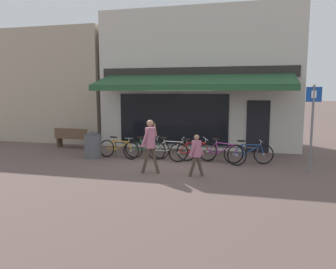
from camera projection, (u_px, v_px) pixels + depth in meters
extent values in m
plane|color=brown|center=(171.00, 164.00, 11.09)|extent=(160.00, 160.00, 0.00)
cube|color=beige|center=(201.00, 80.00, 14.95)|extent=(8.58, 3.00, 5.92)
cube|color=black|center=(173.00, 120.00, 13.95)|extent=(4.72, 0.04, 2.20)
cube|color=black|center=(258.00, 127.00, 13.11)|extent=(0.90, 0.04, 2.10)
cube|color=#282623|center=(195.00, 72.00, 13.45)|extent=(8.15, 0.06, 0.44)
cube|color=#23512D|center=(191.00, 80.00, 12.63)|extent=(7.72, 1.87, 0.50)
cube|color=#23512D|center=(186.00, 88.00, 11.78)|extent=(7.72, 0.03, 0.20)
cube|color=tan|center=(48.00, 87.00, 17.50)|extent=(7.65, 4.00, 5.42)
cylinder|color=#47494F|center=(182.00, 145.00, 11.72)|extent=(5.29, 0.04, 0.04)
cylinder|color=#47494F|center=(115.00, 149.00, 12.39)|extent=(0.04, 0.04, 0.55)
cylinder|color=#47494F|center=(257.00, 156.00, 11.12)|extent=(0.04, 0.04, 0.55)
torus|color=black|center=(131.00, 151.00, 11.86)|extent=(0.67, 0.26, 0.65)
cylinder|color=#9E9EA3|center=(131.00, 151.00, 11.86)|extent=(0.08, 0.08, 0.08)
torus|color=black|center=(107.00, 148.00, 12.32)|extent=(0.67, 0.26, 0.65)
cylinder|color=#9E9EA3|center=(107.00, 148.00, 12.32)|extent=(0.08, 0.08, 0.08)
cylinder|color=orange|center=(122.00, 146.00, 12.04)|extent=(0.59, 0.10, 0.35)
cylinder|color=orange|center=(121.00, 141.00, 12.05)|extent=(0.65, 0.16, 0.05)
cylinder|color=orange|center=(115.00, 145.00, 12.17)|extent=(0.12, 0.11, 0.34)
cylinder|color=orange|center=(111.00, 149.00, 12.24)|extent=(0.37, 0.11, 0.05)
cylinder|color=orange|center=(110.00, 144.00, 12.25)|extent=(0.32, 0.05, 0.34)
cylinder|color=orange|center=(130.00, 146.00, 11.89)|extent=(0.15, 0.11, 0.32)
cylinder|color=#9E9EA3|center=(114.00, 139.00, 12.20)|extent=(0.06, 0.05, 0.11)
cube|color=black|center=(113.00, 137.00, 12.20)|extent=(0.26, 0.15, 0.06)
cylinder|color=#9E9EA3|center=(129.00, 140.00, 11.91)|extent=(0.03, 0.05, 0.14)
cylinder|color=#9E9EA3|center=(129.00, 138.00, 11.91)|extent=(0.12, 0.51, 0.10)
torus|color=black|center=(161.00, 150.00, 11.93)|extent=(0.68, 0.13, 0.68)
cylinder|color=#9E9EA3|center=(161.00, 150.00, 11.93)|extent=(0.07, 0.07, 0.07)
torus|color=black|center=(134.00, 149.00, 12.10)|extent=(0.68, 0.13, 0.68)
cylinder|color=#9E9EA3|center=(134.00, 149.00, 12.10)|extent=(0.07, 0.07, 0.07)
cylinder|color=#23703D|center=(150.00, 146.00, 11.97)|extent=(0.56, 0.06, 0.36)
cylinder|color=#23703D|center=(149.00, 141.00, 11.94)|extent=(0.62, 0.08, 0.05)
cylinder|color=#23703D|center=(142.00, 145.00, 12.02)|extent=(0.12, 0.07, 0.35)
cylinder|color=#23703D|center=(139.00, 149.00, 12.07)|extent=(0.35, 0.06, 0.05)
cylinder|color=#23703D|center=(137.00, 145.00, 12.05)|extent=(0.30, 0.04, 0.35)
cylinder|color=#23703D|center=(159.00, 146.00, 11.91)|extent=(0.15, 0.07, 0.33)
cylinder|color=#9E9EA3|center=(141.00, 139.00, 11.99)|extent=(0.06, 0.04, 0.11)
cube|color=black|center=(140.00, 137.00, 11.98)|extent=(0.25, 0.12, 0.06)
cylinder|color=#9E9EA3|center=(157.00, 139.00, 11.88)|extent=(0.03, 0.04, 0.14)
cylinder|color=#9E9EA3|center=(157.00, 138.00, 11.86)|extent=(0.06, 0.52, 0.05)
torus|color=black|center=(186.00, 151.00, 11.57)|extent=(0.71, 0.11, 0.70)
cylinder|color=#9E9EA3|center=(186.00, 151.00, 11.57)|extent=(0.07, 0.07, 0.07)
torus|color=black|center=(156.00, 150.00, 11.80)|extent=(0.71, 0.11, 0.70)
cylinder|color=#9E9EA3|center=(156.00, 150.00, 11.80)|extent=(0.07, 0.07, 0.07)
cylinder|color=#BCB7B2|center=(175.00, 147.00, 11.63)|extent=(0.61, 0.04, 0.38)
cylinder|color=#BCB7B2|center=(174.00, 142.00, 11.60)|extent=(0.68, 0.06, 0.05)
cylinder|color=#BCB7B2|center=(166.00, 146.00, 11.70)|extent=(0.12, 0.07, 0.37)
cylinder|color=#BCB7B2|center=(161.00, 151.00, 11.76)|extent=(0.39, 0.05, 0.05)
cylinder|color=#BCB7B2|center=(160.00, 146.00, 11.73)|extent=(0.33, 0.04, 0.37)
cylinder|color=#BCB7B2|center=(185.00, 147.00, 11.55)|extent=(0.16, 0.06, 0.34)
cylinder|color=#9E9EA3|center=(164.00, 140.00, 11.66)|extent=(0.06, 0.04, 0.11)
cube|color=black|center=(163.00, 138.00, 11.65)|extent=(0.24, 0.11, 0.06)
cylinder|color=#9E9EA3|center=(183.00, 140.00, 11.52)|extent=(0.03, 0.04, 0.14)
cylinder|color=#9E9EA3|center=(183.00, 138.00, 11.51)|extent=(0.05, 0.52, 0.05)
torus|color=black|center=(208.00, 151.00, 11.58)|extent=(0.68, 0.41, 0.70)
cylinder|color=#9E9EA3|center=(208.00, 151.00, 11.58)|extent=(0.09, 0.09, 0.08)
torus|color=black|center=(178.00, 153.00, 11.36)|extent=(0.68, 0.41, 0.70)
cylinder|color=#9E9EA3|center=(178.00, 153.00, 11.36)|extent=(0.09, 0.09, 0.08)
cylinder|color=#B21E1E|center=(197.00, 148.00, 11.46)|extent=(0.57, 0.26, 0.37)
cylinder|color=#B21E1E|center=(196.00, 143.00, 11.41)|extent=(0.61, 0.33, 0.05)
cylinder|color=#B21E1E|center=(188.00, 148.00, 11.39)|extent=(0.10, 0.12, 0.37)
cylinder|color=#B21E1E|center=(184.00, 153.00, 11.40)|extent=(0.36, 0.20, 0.05)
cylinder|color=#B21E1E|center=(183.00, 148.00, 11.35)|extent=(0.32, 0.14, 0.36)
cylinder|color=#B21E1E|center=(207.00, 147.00, 11.53)|extent=(0.14, 0.13, 0.34)
cylinder|color=#9E9EA3|center=(187.00, 141.00, 11.32)|extent=(0.06, 0.06, 0.11)
cube|color=black|center=(186.00, 140.00, 11.30)|extent=(0.26, 0.20, 0.06)
cylinder|color=#9E9EA3|center=(206.00, 141.00, 11.46)|extent=(0.04, 0.05, 0.14)
cylinder|color=#9E9EA3|center=(206.00, 139.00, 11.44)|extent=(0.25, 0.48, 0.08)
torus|color=black|center=(237.00, 155.00, 10.88)|extent=(0.72, 0.41, 0.71)
cylinder|color=#9E9EA3|center=(237.00, 155.00, 10.88)|extent=(0.09, 0.09, 0.08)
torus|color=black|center=(208.00, 152.00, 11.53)|extent=(0.72, 0.41, 0.71)
cylinder|color=#9E9EA3|center=(208.00, 152.00, 11.53)|extent=(0.09, 0.09, 0.08)
cylinder|color=#892D7A|center=(226.00, 149.00, 11.12)|extent=(0.59, 0.21, 0.38)
cylinder|color=#892D7A|center=(225.00, 144.00, 11.15)|extent=(0.64, 0.29, 0.05)
cylinder|color=#892D7A|center=(217.00, 148.00, 11.32)|extent=(0.10, 0.13, 0.37)
cylinder|color=#892D7A|center=(213.00, 152.00, 11.41)|extent=(0.37, 0.18, 0.05)
cylinder|color=#892D7A|center=(212.00, 147.00, 11.44)|extent=(0.33, 0.10, 0.37)
cylinder|color=#892D7A|center=(235.00, 150.00, 10.91)|extent=(0.14, 0.14, 0.34)
cylinder|color=#9E9EA3|center=(216.00, 141.00, 11.36)|extent=(0.05, 0.06, 0.11)
cube|color=black|center=(216.00, 139.00, 11.36)|extent=(0.26, 0.19, 0.06)
cylinder|color=#9E9EA3|center=(234.00, 143.00, 10.95)|extent=(0.04, 0.05, 0.14)
cylinder|color=#9E9EA3|center=(235.00, 141.00, 10.95)|extent=(0.22, 0.49, 0.10)
torus|color=black|center=(264.00, 154.00, 11.09)|extent=(0.67, 0.17, 0.68)
cylinder|color=#9E9EA3|center=(264.00, 154.00, 11.09)|extent=(0.08, 0.07, 0.07)
torus|color=black|center=(234.00, 154.00, 11.16)|extent=(0.67, 0.17, 0.68)
cylinder|color=#9E9EA3|center=(234.00, 154.00, 11.16)|extent=(0.08, 0.07, 0.07)
cylinder|color=#1E4793|center=(252.00, 150.00, 11.10)|extent=(0.56, 0.14, 0.36)
cylinder|color=#1E4793|center=(251.00, 145.00, 11.08)|extent=(0.62, 0.14, 0.05)
cylinder|color=#1E4793|center=(243.00, 149.00, 11.12)|extent=(0.11, 0.05, 0.36)
cylinder|color=#1E4793|center=(239.00, 154.00, 11.15)|extent=(0.36, 0.10, 0.05)
cylinder|color=#1E4793|center=(238.00, 149.00, 11.13)|extent=(0.31, 0.09, 0.35)
cylinder|color=#1E4793|center=(262.00, 150.00, 11.07)|extent=(0.15, 0.06, 0.33)
cylinder|color=#9E9EA3|center=(242.00, 143.00, 11.10)|extent=(0.06, 0.03, 0.11)
cube|color=black|center=(241.00, 141.00, 11.09)|extent=(0.25, 0.14, 0.05)
cylinder|color=#9E9EA3|center=(261.00, 143.00, 11.05)|extent=(0.03, 0.03, 0.14)
cylinder|color=#9E9EA3|center=(261.00, 141.00, 11.04)|extent=(0.12, 0.52, 0.03)
cylinder|color=#47382D|center=(155.00, 160.00, 9.91)|extent=(0.33, 0.14, 0.80)
cylinder|color=#47382D|center=(146.00, 161.00, 9.84)|extent=(0.33, 0.14, 0.80)
cylinder|color=#B26684|center=(150.00, 138.00, 9.79)|extent=(0.34, 0.34, 0.61)
sphere|color=#A87A5B|center=(150.00, 123.00, 9.73)|extent=(0.20, 0.20, 0.20)
cylinder|color=#B26684|center=(145.00, 138.00, 9.66)|extent=(0.27, 0.10, 0.54)
cylinder|color=#B26684|center=(154.00, 133.00, 9.92)|extent=(0.20, 0.15, 0.26)
cylinder|color=#A87A5B|center=(155.00, 130.00, 9.89)|extent=(0.14, 0.17, 0.41)
cube|color=black|center=(154.00, 124.00, 9.83)|extent=(0.03, 0.07, 0.14)
cylinder|color=#47382D|center=(200.00, 166.00, 9.56)|extent=(0.26, 0.12, 0.61)
cylinder|color=#47382D|center=(193.00, 167.00, 9.48)|extent=(0.26, 0.12, 0.61)
cylinder|color=#B26684|center=(196.00, 149.00, 9.45)|extent=(0.31, 0.31, 0.46)
sphere|color=#A87A5B|center=(197.00, 137.00, 9.41)|extent=(0.15, 0.15, 0.15)
cylinder|color=#B26684|center=(193.00, 149.00, 9.33)|extent=(0.22, 0.11, 0.41)
cylinder|color=#B26684|center=(200.00, 148.00, 9.58)|extent=(0.22, 0.11, 0.41)
cylinder|color=#515459|center=(93.00, 146.00, 12.15)|extent=(0.63, 0.63, 0.86)
cone|color=#33353A|center=(93.00, 133.00, 12.08)|extent=(0.65, 0.65, 0.13)
cylinder|color=slate|center=(312.00, 129.00, 9.81)|extent=(0.07, 0.07, 2.65)
cube|color=#14429E|center=(314.00, 94.00, 9.66)|extent=(0.44, 0.02, 0.44)
cube|color=white|center=(314.00, 94.00, 9.65)|extent=(0.14, 0.01, 0.22)
cube|color=brown|center=(73.00, 138.00, 14.27)|extent=(1.63, 0.54, 0.06)
cube|color=brown|center=(71.00, 133.00, 14.06)|extent=(1.60, 0.15, 0.40)
cube|color=brown|center=(60.00, 142.00, 14.52)|extent=(0.10, 0.36, 0.45)
cube|color=brown|center=(88.00, 144.00, 14.08)|extent=(0.10, 0.36, 0.45)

